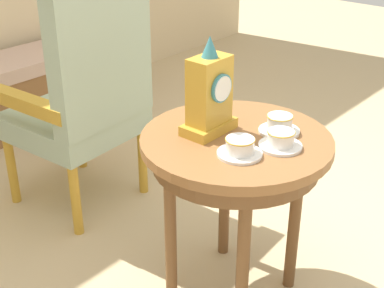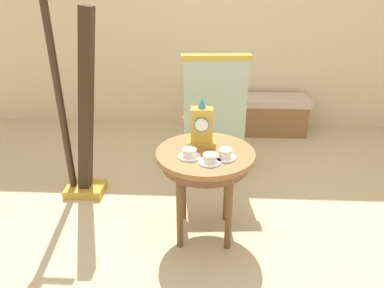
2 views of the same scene
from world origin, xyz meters
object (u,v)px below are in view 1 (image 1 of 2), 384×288
Objects in this scene: side_table at (236,158)px; teacup_left at (240,148)px; armchair at (86,89)px; teacup_right at (281,140)px; teacup_center at (279,125)px; window_bench at (49,82)px; mantel_clock at (210,95)px.

teacup_left is at bearing -139.14° from side_table.
side_table is 0.57× the size of armchair.
teacup_right is 1.01× the size of teacup_center.
side_table reaches higher than window_bench.
teacup_center is (0.09, 0.06, 0.00)m from teacup_right.
side_table is 0.19m from teacup_center.
teacup_left reaches higher than side_table.
teacup_left is 2.16m from window_bench.
armchair is 0.96× the size of window_bench.
mantel_clock is at bearing -96.46° from armchair.
teacup_left is 0.13× the size of armchair.
teacup_left and teacup_right have the same top height.
teacup_left is 0.15m from teacup_right.
armchair is (-0.07, 0.95, -0.09)m from teacup_center.
teacup_center reaches higher than teacup_left.
mantel_clock is at bearing -108.53° from window_bench.
window_bench is (0.55, 2.07, -0.45)m from teacup_right.
teacup_right is at bearing -27.63° from teacup_left.
teacup_center is at bearing -0.73° from teacup_left.
teacup_left is 0.97m from armchair.
window_bench is at bearing 77.16° from teacup_center.
teacup_left is at bearing -99.48° from armchair.
window_bench is at bearing 75.07° from teacup_right.
teacup_left is at bearing -111.44° from mantel_clock.
teacup_center is 2.10m from window_bench.
mantel_clock reaches higher than teacup_center.
teacup_center is at bearing -35.64° from side_table.
side_table is 0.55× the size of window_bench.
teacup_left is at bearing -108.80° from window_bench.
armchair is 1.23m from window_bench.
window_bench is at bearing 71.47° from mantel_clock.
mantel_clock is (-0.15, 0.19, 0.11)m from teacup_center.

